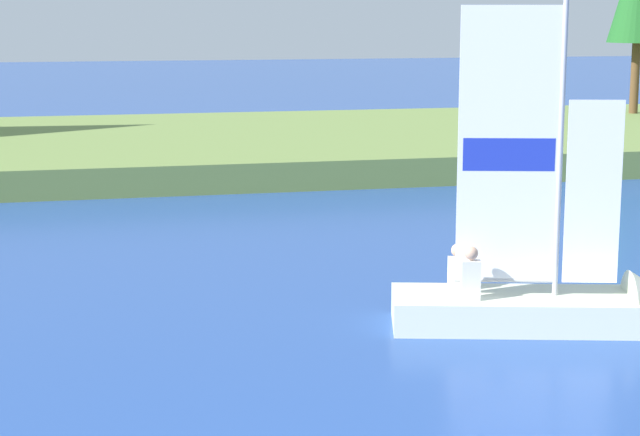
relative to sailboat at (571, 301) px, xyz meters
The scene contains 2 objects.
shore_bank 21.45m from the sailboat, 105.09° to the left, with size 80.00×14.79×0.79m, color olive.
sailboat is the anchor object (origin of this frame).
Camera 1 is at (-1.75, -7.78, 4.69)m, focal length 62.11 mm.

